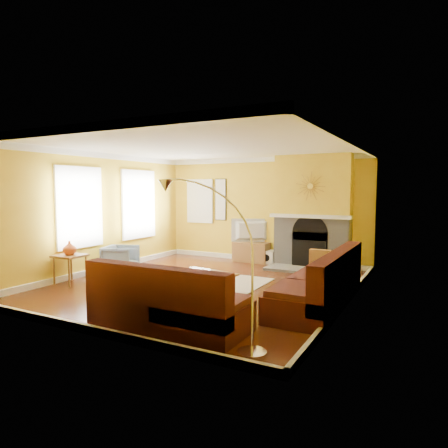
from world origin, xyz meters
The scene contains 27 objects.
floor centered at (0.00, 0.00, -0.01)m, with size 5.50×6.00×0.02m, color #602B14.
ceiling centered at (0.00, 0.00, 2.71)m, with size 5.50×6.00×0.02m, color white.
wall_back centered at (0.00, 3.01, 1.35)m, with size 5.50×0.02×2.70m, color gold.
wall_front centered at (0.00, -3.01, 1.35)m, with size 5.50×0.02×2.70m, color gold.
wall_left centered at (-2.76, 0.00, 1.35)m, with size 0.02×6.00×2.70m, color gold.
wall_right centered at (2.76, 0.00, 1.35)m, with size 0.02×6.00×2.70m, color gold.
baseboard centered at (0.00, 0.00, 0.06)m, with size 5.50×6.00×0.12m, color white, non-canonical shape.
crown_molding centered at (0.00, 0.00, 2.64)m, with size 5.50×6.00×0.12m, color white, non-canonical shape.
window_left_near centered at (-2.72, 1.30, 1.50)m, with size 0.06×1.22×1.72m, color white.
window_left_far centered at (-2.72, -0.60, 1.50)m, with size 0.06×1.22×1.72m, color white.
window_back centered at (-1.90, 2.96, 1.55)m, with size 0.82×0.06×1.22m, color white.
wall_art centered at (-1.25, 2.97, 1.60)m, with size 0.34×0.04×1.14m, color white.
fireplace centered at (1.35, 2.80, 1.35)m, with size 1.80×0.40×2.70m, color gray, non-canonical shape.
mantel centered at (1.35, 2.56, 1.25)m, with size 1.92×0.22×0.08m, color white.
hearth centered at (1.35, 2.25, 0.03)m, with size 1.80×0.70×0.06m, color gray.
sunburst centered at (1.35, 2.57, 1.95)m, with size 0.70×0.04×0.70m, color olive, non-canonical shape.
rug centered at (-0.16, 0.25, 0.01)m, with size 2.40×1.80×0.02m, color beige.
sectional_sofa centered at (1.22, -0.77, 0.45)m, with size 3.05×3.87×0.90m, color #471916, non-canonical shape.
coffee_table centered at (0.37, -0.86, 0.21)m, with size 1.06×1.06×0.42m, color white, non-canonical shape.
media_console centered at (-0.23, 2.78, 0.26)m, with size 0.93×0.42×0.51m, color olive.
tv centered at (-0.23, 2.78, 0.81)m, with size 1.05×0.14×0.61m, color black.
subwoofer centered at (0.25, 2.78, 0.17)m, with size 0.33×0.33×0.33m, color white.
armchair centered at (-2.24, 0.10, 0.31)m, with size 0.67×0.69×0.63m, color slate.
side_table centered at (-2.42, -1.14, 0.29)m, with size 0.53×0.53×0.59m, color olive, non-canonical shape.
vase centered at (-2.42, -1.14, 0.72)m, with size 0.27×0.27×0.28m, color #D8591E.
book centered at (0.21, -0.75, 0.43)m, with size 0.19×0.26×0.03m, color white.
arc_lamp centered at (1.65, -2.60, 1.00)m, with size 1.28×0.36×2.00m, color silver, non-canonical shape.
Camera 1 is at (3.96, -6.60, 1.88)m, focal length 32.00 mm.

